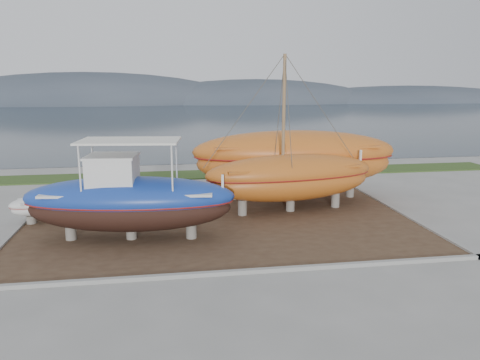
{
  "coord_description": "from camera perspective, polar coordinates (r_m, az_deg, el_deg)",
  "views": [
    {
      "loc": [
        -2.4,
        -17.09,
        6.58
      ],
      "look_at": [
        0.95,
        4.0,
        2.02
      ],
      "focal_mm": 35.0,
      "sensor_mm": 36.0,
      "label": 1
    }
  ],
  "objects": [
    {
      "name": "ground",
      "position": [
        18.47,
        -0.97,
        -8.83
      ],
      "size": [
        140.0,
        140.0,
        0.0
      ],
      "primitive_type": "plane",
      "color": "gray",
      "rests_on": "ground"
    },
    {
      "name": "dirt_patch",
      "position": [
        22.21,
        -2.42,
        -5.12
      ],
      "size": [
        18.0,
        12.0,
        0.06
      ],
      "primitive_type": "cube",
      "color": "#422D1E",
      "rests_on": "ground"
    },
    {
      "name": "curb_frame",
      "position": [
        22.2,
        -2.42,
        -5.0
      ],
      "size": [
        18.6,
        12.6,
        0.15
      ],
      "primitive_type": null,
      "color": "gray",
      "rests_on": "ground"
    },
    {
      "name": "grass_strip",
      "position": [
        33.32,
        -4.72,
        0.69
      ],
      "size": [
        44.0,
        3.0,
        0.08
      ],
      "primitive_type": "cube",
      "color": "#284219",
      "rests_on": "ground"
    },
    {
      "name": "sea",
      "position": [
        87.37,
        -7.49,
        7.62
      ],
      "size": [
        260.0,
        100.0,
        0.04
      ],
      "primitive_type": null,
      "color": "#17242E",
      "rests_on": "ground"
    },
    {
      "name": "mountain_ridge",
      "position": [
        142.26,
        -8.16,
        9.27
      ],
      "size": [
        200.0,
        36.0,
        20.0
      ],
      "primitive_type": null,
      "color": "#333D49",
      "rests_on": "ground"
    },
    {
      "name": "blue_caique",
      "position": [
        19.77,
        -13.35,
        -1.23
      ],
      "size": [
        8.96,
        3.73,
        4.18
      ],
      "primitive_type": null,
      "rotation": [
        0.0,
        0.0,
        -0.12
      ],
      "color": "#183A99",
      "rests_on": "dirt_patch"
    },
    {
      "name": "white_dinghy",
      "position": [
        23.92,
        -21.2,
        -2.99
      ],
      "size": [
        4.63,
        3.14,
        1.3
      ],
      "primitive_type": null,
      "rotation": [
        0.0,
        0.0,
        0.39
      ],
      "color": "silver",
      "rests_on": "dirt_patch"
    },
    {
      "name": "orange_sailboat",
      "position": [
        23.32,
        6.34,
        5.47
      ],
      "size": [
        9.14,
        3.81,
        7.76
      ],
      "primitive_type": null,
      "rotation": [
        0.0,
        0.0,
        0.14
      ],
      "color": "#B2591B",
      "rests_on": "dirt_patch"
    },
    {
      "name": "orange_bare_hull",
      "position": [
        26.32,
        6.61,
        1.77
      ],
      "size": [
        11.58,
        4.3,
        3.72
      ],
      "primitive_type": null,
      "rotation": [
        0.0,
        0.0,
        -0.08
      ],
      "color": "#B2591B",
      "rests_on": "dirt_patch"
    }
  ]
}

